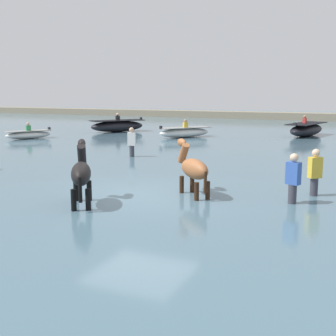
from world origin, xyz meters
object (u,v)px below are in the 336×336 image
at_px(boat_distant_west, 184,132).
at_px(horse_lead_black, 81,175).
at_px(horse_trailing_chestnut, 193,170).
at_px(boat_distant_east, 117,126).
at_px(boat_far_inshore, 306,130).
at_px(person_wading_close, 293,185).
at_px(person_spectator_far, 132,146).
at_px(boat_near_starboard, 28,135).
at_px(person_wading_mid, 314,178).

bearing_deg(boat_distant_west, horse_lead_black, -76.44).
height_order(horse_trailing_chestnut, boat_distant_east, horse_trailing_chestnut).
xyz_separation_m(horse_lead_black, boat_distant_west, (-3.71, 15.40, -0.41)).
bearing_deg(horse_lead_black, boat_far_inshore, 81.87).
xyz_separation_m(horse_lead_black, person_wading_close, (4.55, 2.19, -0.26)).
xyz_separation_m(boat_distant_east, person_spectator_far, (6.48, -9.60, 0.06)).
height_order(horse_lead_black, horse_trailing_chestnut, horse_lead_black).
bearing_deg(person_spectator_far, horse_lead_black, -69.55).
bearing_deg(person_wading_close, boat_near_starboard, 151.42).
relative_size(boat_distant_west, person_spectator_far, 1.96).
distance_m(person_spectator_far, person_wading_mid, 8.65).
bearing_deg(horse_trailing_chestnut, person_wading_close, 5.29).
distance_m(horse_lead_black, person_wading_mid, 5.91).
distance_m(boat_far_inshore, person_spectator_far, 13.11).
xyz_separation_m(boat_near_starboard, person_wading_close, (16.11, -8.77, 0.21)).
xyz_separation_m(horse_trailing_chestnut, boat_distant_east, (-11.27, 14.93, -0.27)).
bearing_deg(boat_near_starboard, person_wading_close, -28.58).
height_order(horse_trailing_chestnut, boat_far_inshore, horse_trailing_chestnut).
xyz_separation_m(boat_far_inshore, boat_near_starboard, (-14.30, -8.24, -0.15)).
distance_m(horse_lead_black, boat_near_starboard, 15.94).
height_order(boat_distant_east, boat_far_inshore, same).
distance_m(boat_distant_west, person_wading_mid, 14.91).
bearing_deg(boat_near_starboard, boat_distant_east, 68.27).
distance_m(horse_trailing_chestnut, boat_distant_east, 18.71).
bearing_deg(boat_near_starboard, boat_far_inshore, 29.93).
distance_m(horse_trailing_chestnut, boat_far_inshore, 17.26).
relative_size(boat_distant_east, person_wading_close, 2.33).
height_order(boat_far_inshore, boat_near_starboard, boat_far_inshore).
bearing_deg(horse_trailing_chestnut, boat_distant_west, 113.31).
height_order(boat_far_inshore, person_spectator_far, boat_far_inshore).
xyz_separation_m(person_spectator_far, person_wading_close, (7.27, -5.10, 0.00)).
bearing_deg(boat_distant_west, person_wading_close, -57.98).
bearing_deg(boat_distant_east, boat_distant_west, -15.18).
height_order(horse_trailing_chestnut, boat_near_starboard, horse_trailing_chestnut).
xyz_separation_m(boat_distant_east, person_wading_close, (13.75, -14.70, 0.06)).
bearing_deg(boat_near_starboard, person_spectator_far, -22.58).
relative_size(horse_lead_black, person_wading_close, 1.17).
bearing_deg(boat_distant_west, boat_far_inshore, 30.49).
relative_size(boat_far_inshore, person_spectator_far, 2.57).
height_order(horse_trailing_chestnut, person_spectator_far, horse_trailing_chestnut).
distance_m(boat_distant_east, boat_far_inshore, 12.16).
bearing_deg(person_wading_mid, boat_far_inshore, 97.80).
bearing_deg(person_wading_close, horse_lead_black, -154.27).
height_order(person_wading_close, person_wading_mid, same).
bearing_deg(horse_lead_black, person_wading_mid, 33.37).
bearing_deg(person_spectator_far, boat_far_inshore, 65.37).
bearing_deg(boat_far_inshore, boat_distant_east, -169.03).
bearing_deg(boat_near_starboard, horse_lead_black, -43.49).
distance_m(boat_distant_east, person_spectator_far, 11.58).
distance_m(horse_lead_black, horse_trailing_chestnut, 2.86).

